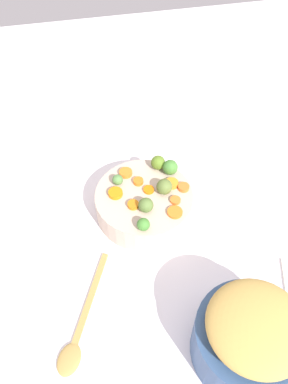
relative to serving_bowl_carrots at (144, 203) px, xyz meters
name	(u,v)px	position (x,y,z in m)	size (l,w,h in m)	color
tabletop	(145,225)	(0.01, 0.04, -0.05)	(2.40, 2.40, 0.02)	white
serving_bowl_carrots	(144,203)	(0.00, 0.00, 0.00)	(0.26, 0.26, 0.07)	#C2AA96
metal_pot	(248,342)	(-0.13, 0.41, 0.02)	(0.23, 0.23, 0.11)	navy
stuffing_mound	(257,326)	(-0.13, 0.41, 0.10)	(0.19, 0.19, 0.06)	tan
carrot_slice_0	(175,212)	(-0.06, 0.08, 0.04)	(0.04, 0.04, 0.01)	orange
carrot_slice_1	(115,193)	(0.07, -0.02, 0.04)	(0.04, 0.04, 0.01)	orange
carrot_slice_2	(149,190)	(-0.01, -0.01, 0.04)	(0.03, 0.03, 0.01)	orange
carrot_slice_3	(175,200)	(-0.07, 0.04, 0.04)	(0.03, 0.03, 0.01)	orange
carrot_slice_4	(138,181)	(0.01, -0.04, 0.04)	(0.03, 0.03, 0.01)	orange
carrot_slice_5	(133,205)	(0.04, 0.03, 0.04)	(0.03, 0.03, 0.01)	orange
carrot_slice_6	(126,173)	(0.03, -0.08, 0.04)	(0.04, 0.04, 0.01)	orange
carrot_slice_7	(184,187)	(-0.11, 0.00, 0.04)	(0.03, 0.03, 0.01)	orange
carrot_slice_8	(172,183)	(-0.08, -0.02, 0.04)	(0.04, 0.04, 0.01)	orange
brussels_sprout_0	(170,167)	(-0.09, -0.06, 0.06)	(0.04, 0.04, 0.04)	#458032
brussels_sprout_1	(118,180)	(0.06, -0.05, 0.05)	(0.03, 0.03, 0.03)	#517F40
brussels_sprout_2	(143,224)	(0.02, 0.10, 0.05)	(0.03, 0.03, 0.03)	#427F30
brussels_sprout_3	(158,163)	(-0.06, -0.09, 0.06)	(0.04, 0.04, 0.04)	#587924
brussels_sprout_4	(164,187)	(-0.05, 0.00, 0.06)	(0.04, 0.04, 0.04)	#5A6F32
brussels_sprout_5	(145,205)	(0.01, 0.05, 0.06)	(0.04, 0.04, 0.04)	#557034
wooden_spoon	(78,334)	(0.21, 0.30, -0.03)	(0.15, 0.28, 0.01)	#AD8A47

